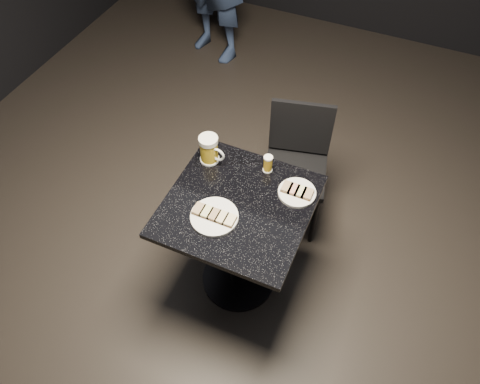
% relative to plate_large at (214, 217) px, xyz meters
% --- Properties ---
extents(floor, '(6.00, 6.00, 0.00)m').
position_rel_plate_large_xyz_m(floor, '(0.07, 0.12, -0.76)').
color(floor, black).
rests_on(floor, ground).
extents(plate_large, '(0.23, 0.23, 0.01)m').
position_rel_plate_large_xyz_m(plate_large, '(0.00, 0.00, 0.00)').
color(plate_large, white).
rests_on(plate_large, table).
extents(plate_small, '(0.19, 0.19, 0.01)m').
position_rel_plate_large_xyz_m(plate_small, '(0.31, 0.30, 0.00)').
color(plate_small, silver).
rests_on(plate_small, table).
extents(table, '(0.70, 0.70, 0.75)m').
position_rel_plate_large_xyz_m(table, '(0.07, 0.12, -0.25)').
color(table, black).
rests_on(table, floor).
extents(beer_mug, '(0.15, 0.10, 0.16)m').
position_rel_plate_large_xyz_m(beer_mug, '(-0.18, 0.33, 0.07)').
color(beer_mug, silver).
rests_on(beer_mug, table).
extents(beer_tumbler, '(0.05, 0.05, 0.10)m').
position_rel_plate_large_xyz_m(beer_tumbler, '(0.12, 0.38, 0.04)').
color(beer_tumbler, white).
rests_on(beer_tumbler, table).
extents(chair, '(0.44, 0.44, 0.85)m').
position_rel_plate_large_xyz_m(chair, '(0.18, 0.74, -0.26)').
color(chair, black).
rests_on(chair, floor).
extents(canapes_on_plate_large, '(0.21, 0.07, 0.02)m').
position_rel_plate_large_xyz_m(canapes_on_plate_large, '(0.00, 0.00, 0.02)').
color(canapes_on_plate_large, '#4C3521').
rests_on(canapes_on_plate_large, plate_large).
extents(canapes_on_plate_small, '(0.16, 0.07, 0.02)m').
position_rel_plate_large_xyz_m(canapes_on_plate_small, '(0.31, 0.30, 0.02)').
color(canapes_on_plate_small, '#4C3521').
rests_on(canapes_on_plate_small, plate_small).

